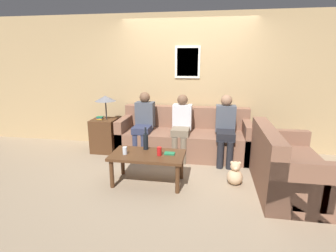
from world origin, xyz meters
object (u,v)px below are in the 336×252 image
Objects in this scene: couch_side at (286,169)px; person_right at (226,126)px; couch_main at (184,138)px; drinking_glass at (125,151)px; wine_bottle at (146,141)px; coffee_table at (148,158)px; person_middle at (181,124)px; person_left at (144,122)px; teddy_bear at (235,174)px.

couch_side is 1.26× the size of person_right.
drinking_glass is (-0.70, -1.33, 0.19)m from couch_main.
couch_main is at bearing 66.74° from wine_bottle.
couch_main is 2.06× the size of person_right.
coffee_table is at bearing -137.04° from person_right.
couch_side is 1.27m from person_right.
person_middle reaches higher than couch_main.
person_left reaches higher than person_right.
drinking_glass is 0.09× the size of person_right.
teddy_bear is (1.25, 0.16, -0.23)m from coffee_table.
teddy_bear is (0.86, -1.10, -0.16)m from couch_main.
drinking_glass reaches higher than teddy_bear.
coffee_table is at bearing -72.63° from person_left.
person_right reaches higher than couch_side.
couch_main is at bearing 10.58° from person_left.
couch_main reaches higher than coffee_table.
person_right is at bearing 35.66° from wine_bottle.
person_left is 1.48m from person_right.
drinking_glass is at bearing -171.82° from teddy_bear.
couch_main is at bearing 164.09° from person_right.
couch_main is 0.82m from person_left.
person_right is 1.02m from teddy_bear.
couch_main is at bearing 52.87° from couch_side.
coffee_table is 1.28m from teddy_bear.
couch_side is 2.51m from person_left.
couch_side is at bearing 4.31° from drinking_glass.
coffee_table is 0.90× the size of person_left.
couch_main is 1.92m from couch_side.
wine_bottle is 0.36m from drinking_glass.
coffee_table is at bearing -68.91° from wine_bottle.
wine_bottle is (-0.46, -1.07, 0.27)m from couch_main.
couch_main is 1.32m from coffee_table.
person_left reaches higher than couch_side.
person_right is (1.48, -0.07, -0.01)m from person_left.
person_middle is (0.43, 0.91, 0.05)m from wine_bottle.
person_middle reaches higher than wine_bottle.
couch_main is 1.64× the size of couch_side.
person_middle is 1.38m from teddy_bear.
person_right is (1.20, 0.86, 0.06)m from wine_bottle.
couch_main is 22.05× the size of drinking_glass.
person_right is at bearing 39.83° from couch_side.
person_right is (1.44, 1.11, 0.13)m from drinking_glass.
person_middle is at bearing 133.57° from teddy_bear.
couch_side is at bearing -32.59° from person_middle.
person_left reaches higher than wine_bottle.
couch_main is at bearing 62.07° from drinking_glass.
wine_bottle is at bearing 111.09° from coffee_table.
person_middle is 3.20× the size of teddy_bear.
wine_bottle is at bearing -73.40° from person_left.
teddy_bear is at bearing -46.43° from person_middle.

